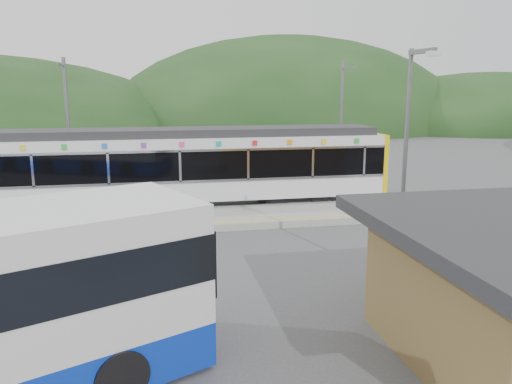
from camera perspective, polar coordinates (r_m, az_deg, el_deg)
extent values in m
plane|color=#4C4C4F|center=(18.17, -1.86, -5.98)|extent=(120.00, 120.00, 0.00)
ellipsoid|color=#1E3D19|center=(73.74, 3.57, 7.34)|extent=(52.00, 39.00, 26.00)
ellipsoid|color=#1E3D19|center=(80.95, 25.15, 6.65)|extent=(44.00, 33.00, 16.00)
cube|color=#9E9E99|center=(21.27, -3.32, -2.94)|extent=(26.00, 3.20, 0.30)
cube|color=yellow|center=(19.98, -2.81, -3.44)|extent=(26.00, 0.10, 0.01)
cube|color=black|center=(24.31, -24.19, -1.75)|extent=(3.20, 2.20, 0.56)
cube|color=black|center=(24.53, 4.24, -0.63)|extent=(3.20, 2.20, 0.56)
cube|color=silver|center=(23.52, -9.97, 0.54)|extent=(20.00, 2.90, 0.92)
cube|color=black|center=(23.33, -10.07, 3.39)|extent=(20.00, 2.96, 1.45)
cube|color=silver|center=(21.95, -9.92, 1.10)|extent=(20.00, 0.05, 0.10)
cube|color=silver|center=(21.75, -10.04, 4.60)|extent=(20.00, 0.05, 0.10)
cube|color=silver|center=(23.21, -10.16, 5.72)|extent=(20.00, 2.90, 0.45)
cube|color=#2D2D30|center=(23.17, -10.19, 6.71)|extent=(19.40, 2.50, 0.36)
cube|color=yellow|center=(25.65, 13.21, 3.27)|extent=(0.24, 2.92, 3.00)
cube|color=silver|center=(22.41, -24.18, 2.22)|extent=(0.10, 0.05, 1.35)
cube|color=silver|center=(21.93, -16.52, 2.58)|extent=(0.10, 0.05, 1.35)
cube|color=silver|center=(21.86, -8.67, 2.90)|extent=(0.10, 0.05, 1.35)
cube|color=silver|center=(22.19, -0.90, 3.16)|extent=(0.10, 0.05, 1.35)
cube|color=silver|center=(22.92, 6.51, 3.35)|extent=(0.10, 0.05, 1.35)
cube|color=silver|center=(23.79, 12.27, 3.47)|extent=(0.10, 0.05, 1.35)
cube|color=yellow|center=(22.37, -25.13, 4.60)|extent=(0.22, 0.04, 0.22)
cube|color=green|center=(22.05, -21.08, 4.83)|extent=(0.22, 0.04, 0.22)
cube|color=blue|center=(21.83, -16.93, 5.04)|extent=(0.22, 0.04, 0.22)
cube|color=purple|center=(21.73, -12.71, 5.23)|extent=(0.22, 0.04, 0.22)
cube|color=#E54C8C|center=(21.75, -8.48, 5.40)|extent=(0.22, 0.04, 0.22)
cube|color=#19A5A5|center=(21.89, -4.27, 5.53)|extent=(0.22, 0.04, 0.22)
cube|color=red|center=(22.14, -0.14, 5.63)|extent=(0.22, 0.04, 0.22)
cube|color=orange|center=(22.50, 3.88, 5.70)|extent=(0.22, 0.04, 0.22)
cube|color=yellow|center=(22.97, 7.76, 5.74)|extent=(0.22, 0.04, 0.22)
cube|color=green|center=(23.53, 11.46, 5.76)|extent=(0.22, 0.04, 0.22)
cylinder|color=slate|center=(26.11, -20.61, 6.51)|extent=(0.18, 0.18, 7.00)
cube|color=slate|center=(25.27, -21.42, 13.36)|extent=(0.08, 1.80, 0.08)
cylinder|color=slate|center=(27.57, 9.68, 7.32)|extent=(0.18, 0.18, 7.00)
cube|color=slate|center=(26.78, 10.54, 13.81)|extent=(0.08, 1.80, 0.08)
cylinder|color=black|center=(10.84, -17.79, -16.35)|extent=(2.14, 3.11, 1.02)
cylinder|color=slate|center=(14.51, 16.58, 2.38)|extent=(0.12, 0.12, 6.57)
cube|color=slate|center=(13.94, 18.33, 15.03)|extent=(0.21, 1.10, 0.12)
cube|color=silver|center=(13.51, 19.36, 14.71)|extent=(0.36, 0.21, 0.12)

